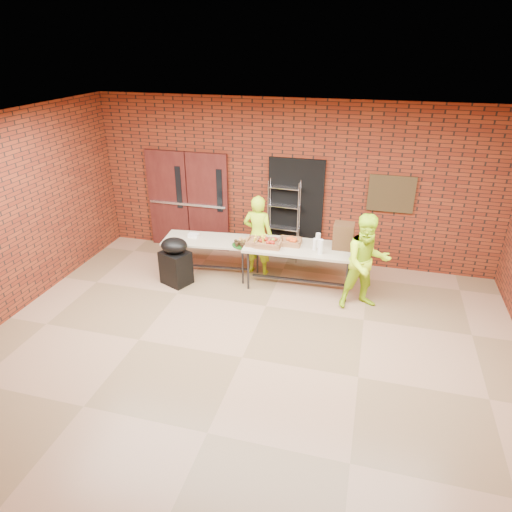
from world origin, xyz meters
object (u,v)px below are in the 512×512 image
(wire_rack, at_px, (284,221))
(covered_grill, at_px, (175,261))
(table_left, at_px, (209,242))
(volunteer_man, at_px, (366,262))
(table_right, at_px, (300,250))
(volunteer_woman, at_px, (258,235))
(coffee_dispenser, at_px, (343,236))

(wire_rack, relative_size, covered_grill, 1.86)
(table_left, distance_m, covered_grill, 0.76)
(table_left, distance_m, volunteer_man, 3.01)
(table_right, xyz_separation_m, volunteer_woman, (-0.88, 0.36, 0.04))
(wire_rack, distance_m, table_right, 1.17)
(table_right, distance_m, volunteer_woman, 0.95)
(volunteer_woman, bearing_deg, coffee_dispenser, 175.05)
(table_left, distance_m, coffee_dispenser, 2.55)
(volunteer_woman, bearing_deg, covered_grill, 33.69)
(table_right, relative_size, volunteer_man, 1.20)
(table_right, height_order, volunteer_man, volunteer_man)
(coffee_dispenser, xyz_separation_m, volunteer_man, (0.44, -0.53, -0.21))
(wire_rack, height_order, volunteer_woman, wire_rack)
(table_left, height_order, table_right, table_right)
(coffee_dispenser, height_order, covered_grill, coffee_dispenser)
(volunteer_man, bearing_deg, wire_rack, 116.79)
(table_left, relative_size, volunteer_woman, 1.13)
(covered_grill, height_order, volunteer_woman, volunteer_woman)
(wire_rack, distance_m, volunteer_woman, 0.77)
(coffee_dispenser, bearing_deg, volunteer_man, -50.43)
(table_right, bearing_deg, table_left, 174.42)
(covered_grill, distance_m, volunteer_man, 3.43)
(coffee_dispenser, height_order, volunteer_woman, volunteer_woman)
(coffee_dispenser, bearing_deg, table_left, -179.58)
(wire_rack, distance_m, coffee_dispenser, 1.55)
(covered_grill, relative_size, volunteer_woman, 0.58)
(volunteer_man, bearing_deg, volunteer_woman, 136.84)
(wire_rack, distance_m, covered_grill, 2.31)
(table_right, relative_size, volunteer_woman, 1.27)
(volunteer_woman, height_order, volunteer_man, volunteer_man)
(coffee_dispenser, relative_size, volunteer_woman, 0.29)
(table_left, bearing_deg, covered_grill, -133.95)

